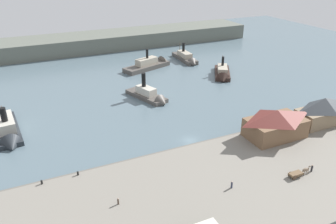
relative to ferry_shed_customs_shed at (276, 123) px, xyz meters
name	(u,v)px	position (x,y,z in m)	size (l,w,h in m)	color
ground_plane	(190,140)	(-21.40, 9.49, -5.24)	(320.00, 320.00, 0.00)	slate
quay_promenade	(236,183)	(-21.40, -12.51, -4.64)	(110.00, 36.00, 1.20)	gray
seawall_edge	(196,145)	(-21.40, 5.89, -4.74)	(110.00, 0.80, 1.00)	#666159
ferry_shed_customs_shed	(276,123)	(0.00, 0.00, 0.00)	(16.30, 9.73, 7.96)	brown
ferry_shed_west_terminal	(323,111)	(18.11, 0.43, 0.10)	(16.16, 7.54, 8.14)	#847056
horse_cart	(299,172)	(-7.34, -16.73, -3.12)	(6.03, 1.64, 1.87)	brown
pedestrian_at_waters_edge	(118,201)	(-47.59, -8.70, -3.35)	(0.37, 0.37, 1.51)	#4C3D33
pedestrian_walking_west	(232,185)	(-23.78, -13.94, -3.25)	(0.43, 0.43, 1.73)	#33384C
pedestrian_standing_center	(312,168)	(-3.33, -16.67, -3.23)	(0.44, 0.44, 1.79)	#232328
mooring_post_west	(42,182)	(-60.99, 4.66, -3.59)	(0.44, 0.44, 0.90)	black
mooring_post_center_east	(78,173)	(-53.13, 4.64, -3.59)	(0.44, 0.44, 0.90)	black
ferry_approaching_west	(222,74)	(16.47, 51.09, -3.94)	(15.14, 19.75, 9.59)	black
ferry_departing_north	(7,131)	(-67.48, 33.46, -3.70)	(8.31, 24.36, 10.71)	#23282D
ferry_moored_east	(150,96)	(-20.66, 40.94, -3.83)	(11.33, 19.75, 10.97)	#514C47
ferry_mid_harbor	(186,58)	(13.07, 77.62, -3.75)	(6.06, 21.43, 9.70)	#514C47
ferry_outer_harbor	(152,64)	(-6.00, 75.61, -3.70)	(25.43, 14.23, 11.16)	#514C47
far_headland	(96,42)	(-21.40, 119.49, -1.24)	(180.00, 24.00, 8.00)	#60665B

